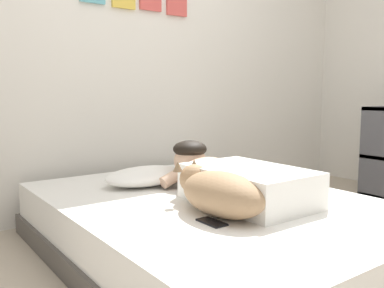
# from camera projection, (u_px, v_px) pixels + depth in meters

# --- Properties ---
(ground_plane) EXTENTS (12.78, 12.78, 0.00)m
(ground_plane) POSITION_uv_depth(u_px,v_px,m) (304.00, 279.00, 1.94)
(ground_plane) COLOR tan
(back_wall) EXTENTS (4.39, 0.12, 2.50)m
(back_wall) POSITION_uv_depth(u_px,v_px,m) (134.00, 40.00, 3.09)
(back_wall) COLOR silver
(back_wall) RESTS_ON ground
(bed) EXTENTS (1.48, 2.03, 0.31)m
(bed) POSITION_uv_depth(u_px,v_px,m) (211.00, 228.00, 2.20)
(bed) COLOR #4C4742
(bed) RESTS_ON ground
(pillow) EXTENTS (0.52, 0.32, 0.11)m
(pillow) POSITION_uv_depth(u_px,v_px,m) (146.00, 176.00, 2.49)
(pillow) COLOR white
(pillow) RESTS_ON bed
(person_lying) EXTENTS (0.43, 0.92, 0.27)m
(person_lying) POSITION_uv_depth(u_px,v_px,m) (230.00, 178.00, 2.18)
(person_lying) COLOR white
(person_lying) RESTS_ON bed
(dog) EXTENTS (0.26, 0.57, 0.21)m
(dog) POSITION_uv_depth(u_px,v_px,m) (218.00, 192.00, 1.89)
(dog) COLOR #9E7A56
(dog) RESTS_ON bed
(coffee_cup) EXTENTS (0.12, 0.09, 0.07)m
(coffee_cup) POSITION_uv_depth(u_px,v_px,m) (189.00, 173.00, 2.66)
(coffee_cup) COLOR white
(coffee_cup) RESTS_ON bed
(cell_phone) EXTENTS (0.07, 0.14, 0.01)m
(cell_phone) POSITION_uv_depth(u_px,v_px,m) (212.00, 222.00, 1.76)
(cell_phone) COLOR black
(cell_phone) RESTS_ON bed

